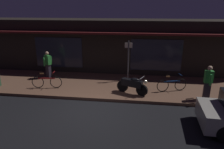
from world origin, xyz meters
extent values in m
plane|color=black|center=(0.00, 0.00, 0.00)|extent=(60.00, 60.00, 0.00)
cube|color=brown|center=(0.00, 3.00, 0.07)|extent=(18.00, 4.00, 0.15)
cube|color=black|center=(0.00, 6.40, 1.80)|extent=(18.00, 2.80, 3.60)
cube|color=#262838|center=(-3.20, 4.98, 1.50)|extent=(3.20, 0.04, 2.00)
cube|color=#262838|center=(3.20, 4.98, 1.50)|extent=(3.20, 0.04, 2.00)
cube|color=#591919|center=(0.00, 4.75, 2.85)|extent=(16.20, 0.50, 0.12)
cylinder|color=black|center=(1.34, 2.04, 0.45)|extent=(0.60, 0.35, 0.60)
cylinder|color=black|center=(2.35, 1.61, 0.45)|extent=(0.60, 0.35, 0.60)
cube|color=black|center=(1.85, 1.83, 0.73)|extent=(1.12, 0.69, 0.36)
ellipsoid|color=black|center=(1.98, 1.77, 0.93)|extent=(0.50, 0.39, 0.20)
sphere|color=#F9EDB7|center=(2.51, 1.54, 0.93)|extent=(0.18, 0.18, 0.18)
cylinder|color=gray|center=(2.32, 1.62, 1.10)|extent=(0.24, 0.52, 0.03)
torus|color=black|center=(-3.31, 1.95, 0.48)|extent=(0.66, 0.12, 0.66)
torus|color=black|center=(-2.32, 2.08, 0.48)|extent=(0.66, 0.12, 0.66)
cube|color=#A51E1E|center=(-2.82, 2.01, 0.70)|extent=(0.90, 0.15, 0.06)
cube|color=brown|center=(-3.07, 1.98, 0.97)|extent=(0.21, 0.10, 0.06)
cylinder|color=#A51E1E|center=(-2.40, 2.07, 1.05)|extent=(0.08, 0.42, 0.02)
torus|color=black|center=(3.44, 2.29, 0.48)|extent=(0.64, 0.24, 0.66)
torus|color=black|center=(4.39, 2.60, 0.48)|extent=(0.64, 0.24, 0.66)
cube|color=#1E478C|center=(3.91, 2.45, 0.70)|extent=(0.87, 0.31, 0.06)
cube|color=brown|center=(3.67, 2.37, 0.97)|extent=(0.21, 0.14, 0.06)
cylinder|color=#1E478C|center=(4.31, 2.57, 1.05)|extent=(0.15, 0.41, 0.02)
cube|color=#28232D|center=(-3.46, 3.72, 0.57)|extent=(0.34, 0.31, 0.85)
cube|color=#2D8C38|center=(-3.46, 3.72, 1.29)|extent=(0.44, 0.37, 0.58)
sphere|color=tan|center=(-3.46, 3.72, 1.71)|extent=(0.22, 0.22, 0.22)
cylinder|color=#2D8C38|center=(-3.34, 3.95, 1.22)|extent=(0.12, 0.12, 0.52)
cylinder|color=#2D8C38|center=(-3.58, 3.49, 1.22)|extent=(0.12, 0.12, 0.52)
cube|color=#28232D|center=(5.43, 1.63, 0.57)|extent=(0.29, 0.21, 0.85)
cube|color=#2D8C38|center=(5.43, 1.63, 1.29)|extent=(0.39, 0.24, 0.58)
sphere|color=tan|center=(5.43, 1.63, 1.71)|extent=(0.22, 0.22, 0.22)
cylinder|color=#2D8C38|center=(5.44, 1.37, 1.22)|extent=(0.09, 0.09, 0.52)
cylinder|color=#2D8C38|center=(5.42, 1.89, 1.22)|extent=(0.09, 0.09, 0.52)
cylinder|color=#47474C|center=(1.52, 3.85, 1.35)|extent=(0.09, 0.09, 2.40)
cube|color=beige|center=(1.52, 3.85, 2.30)|extent=(0.44, 0.03, 0.30)
cylinder|color=black|center=(5.24, -0.03, 0.32)|extent=(0.65, 0.26, 0.64)
camera|label=1|loc=(2.14, -8.13, 4.41)|focal=33.36mm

